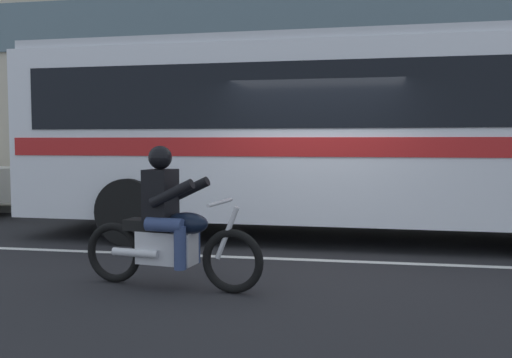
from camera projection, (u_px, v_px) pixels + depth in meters
The scene contains 6 objects.
ground_plane at pixel (314, 252), 8.18m from camera, with size 60.00×60.00×0.00m, color black.
sidewalk_curb at pixel (331, 206), 13.18m from camera, with size 28.00×3.80×0.15m, color gray.
lane_center_stripe at pixel (311, 260), 7.59m from camera, with size 26.60×0.14×0.01m, color silver.
transit_bus at pixel (346, 125), 9.15m from camera, with size 10.67×2.84×3.22m.
motorcycle_with_rider at pixel (169, 229), 6.13m from camera, with size 2.13×0.68×1.56m.
fire_hydrant at pixel (161, 190), 12.52m from camera, with size 0.22×0.30×0.75m.
Camera 1 is at (0.61, -8.11, 1.61)m, focal length 39.23 mm.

